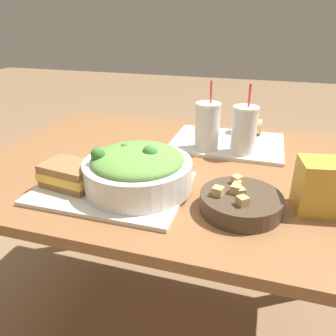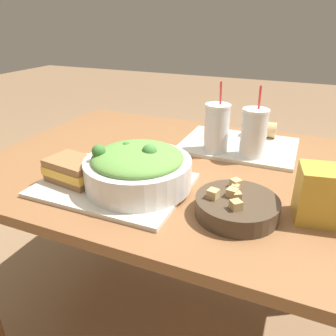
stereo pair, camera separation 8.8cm
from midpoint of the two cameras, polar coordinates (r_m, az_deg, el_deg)
ground_plane at (r=1.53m, az=0.21°, el=-25.85°), size 12.00×12.00×0.00m
dining_table at (r=1.10m, az=0.26°, el=-4.01°), size 1.32×0.91×0.75m
tray_near at (r=0.92m, az=-12.24°, el=-3.44°), size 0.40×0.30×0.01m
tray_far at (r=1.23m, az=8.24°, el=4.31°), size 0.40×0.30×0.01m
salad_bowl at (r=0.88m, az=-8.15°, el=-0.20°), size 0.29×0.29×0.13m
soup_bowl at (r=0.81m, az=9.49°, el=-5.90°), size 0.20×0.20×0.07m
sandwich_near at (r=0.94m, az=-19.30°, el=-1.12°), size 0.16×0.12×0.06m
baguette_near at (r=1.00m, az=-9.54°, el=1.42°), size 0.13×0.10×0.06m
baguette_far at (r=1.32m, az=11.85°, el=7.13°), size 0.11×0.06×0.06m
drink_cup_dark at (r=1.13m, az=4.63°, el=6.97°), size 0.09×0.09×0.24m
drink_cup_red at (r=1.11m, az=10.87°, el=6.23°), size 0.09×0.09×0.23m
chip_bag at (r=0.85m, az=23.81°, el=-3.11°), size 0.17×0.12×0.13m
napkin_folded at (r=1.11m, az=-8.41°, el=1.76°), size 0.15×0.12×0.00m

